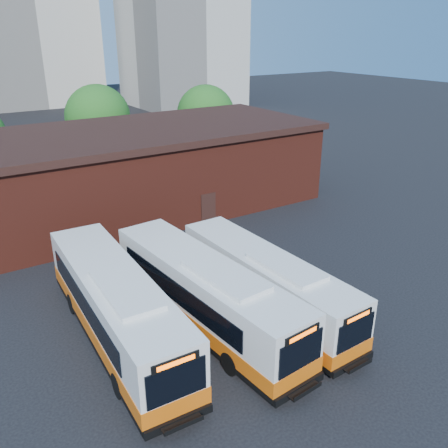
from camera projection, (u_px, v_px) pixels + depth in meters
ground at (305, 330)px, 22.76m from camera, size 220.00×220.00×0.00m
bus_west at (117, 310)px, 21.46m from camera, size 3.17×13.24×3.58m
bus_midwest at (205, 297)px, 22.54m from camera, size 3.70×13.12×3.53m
bus_mideast at (266, 285)px, 23.79m from camera, size 2.87×12.08×3.27m
transit_worker at (349, 317)px, 22.15m from camera, size 0.46×0.69×1.85m
depot_building at (135, 169)px, 37.05m from camera, size 28.60×12.60×6.40m
tree_mid at (98, 117)px, 48.23m from camera, size 6.56×6.56×8.36m
tree_east at (206, 114)px, 51.51m from camera, size 6.24×6.24×7.96m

